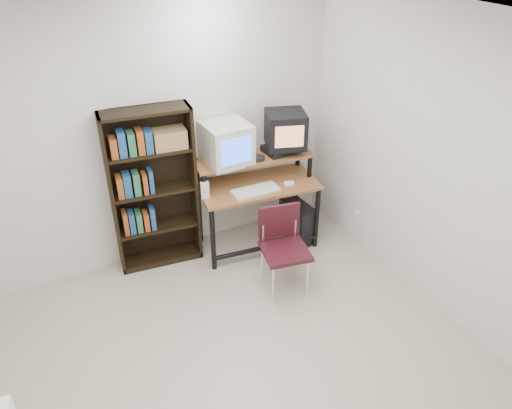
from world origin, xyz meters
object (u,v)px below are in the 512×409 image
crt_tv (286,129)px  bookshelf (153,187)px  computer_desk (257,187)px  school_chair (283,241)px  crt_monitor (226,143)px  pc_tower (298,221)px

crt_tv → bookshelf: size_ratio=0.30×
computer_desk → school_chair: bearing=-91.4°
bookshelf → computer_desk: bearing=-5.4°
crt_monitor → pc_tower: size_ratio=0.98×
school_chair → bookshelf: bookshelf is taller
bookshelf → crt_monitor: bearing=1.2°
crt_monitor → crt_tv: 0.63m
crt_monitor → school_chair: crt_monitor is taller
crt_tv → pc_tower: (0.08, -0.18, -1.02)m
school_chair → bookshelf: bearing=144.7°
computer_desk → pc_tower: 0.66m
bookshelf → crt_tv: bearing=0.0°
computer_desk → school_chair: computer_desk is taller
crt_tv → pc_tower: 1.04m
crt_tv → bookshelf: bookshelf is taller
crt_monitor → pc_tower: crt_monitor is taller
computer_desk → crt_tv: size_ratio=2.65×
computer_desk → crt_monitor: (-0.26, 0.15, 0.48)m
bookshelf → school_chair: bearing=-39.7°
school_chair → bookshelf: (-0.89, 0.96, 0.34)m
computer_desk → school_chair: (-0.12, -0.73, -0.18)m
crt_monitor → crt_tv: (0.61, -0.10, 0.06)m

